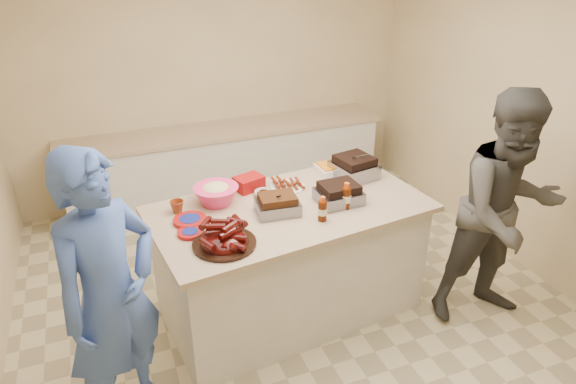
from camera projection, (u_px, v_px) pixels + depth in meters
name	position (u px, v px, depth m)	size (l,w,h in m)	color
room	(301.00, 314.00, 4.28)	(4.50, 5.00, 2.70)	beige
back_counter	(227.00, 165.00, 5.90)	(3.60, 0.64, 0.90)	silver
island	(290.00, 308.00, 4.35)	(2.08, 1.10, 0.99)	silver
rib_platter	(225.00, 245.00, 3.42)	(0.43, 0.43, 0.17)	#460805
pulled_pork_tray	(278.00, 213.00, 3.81)	(0.31, 0.24, 0.09)	#47230F
brisket_tray	(338.00, 202.00, 3.96)	(0.33, 0.27, 0.10)	black
roasting_pan	(353.00, 177.00, 4.36)	(0.32, 0.32, 0.13)	gray
coleslaw_bowl	(217.00, 203.00, 3.94)	(0.35, 0.35, 0.24)	#F0326E
sausage_plate	(287.00, 187.00, 4.18)	(0.28, 0.28, 0.05)	silver
mac_cheese_dish	(334.00, 172.00, 4.46)	(0.31, 0.22, 0.08)	orange
bbq_bottle_a	(322.00, 220.00, 3.71)	(0.06, 0.06, 0.19)	#3B1302
bbq_bottle_b	(346.00, 208.00, 3.88)	(0.07, 0.07, 0.21)	#3B1302
mustard_bottle	(273.00, 208.00, 3.88)	(0.05, 0.05, 0.13)	#DC9E00
sauce_bowl	(264.00, 196.00, 4.04)	(0.15, 0.05, 0.15)	silver
plate_stack_large	(190.00, 222.00, 3.69)	(0.24, 0.24, 0.03)	maroon
plate_stack_small	(190.00, 234.00, 3.54)	(0.18, 0.18, 0.02)	maroon
plastic_cup	(178.00, 212.00, 3.82)	(0.10, 0.10, 0.10)	maroon
basket_stack	(249.00, 189.00, 4.16)	(0.22, 0.16, 0.11)	maroon
guest_gray	(484.00, 310.00, 4.32)	(0.93, 1.91, 0.72)	#4B4944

